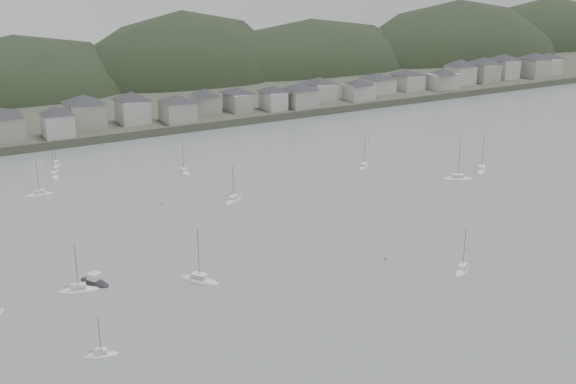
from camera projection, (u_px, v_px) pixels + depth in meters
ground at (507, 348)px, 118.22m from camera, size 900.00×900.00×0.00m
far_shore_land at (77, 82)px, 359.89m from camera, size 900.00×250.00×3.00m
forested_ridge at (102, 115)px, 345.27m from camera, size 851.55×103.94×102.57m
waterfront_town at (264, 95)px, 289.79m from camera, size 451.48×28.46×12.92m
sailboat_lead at (57, 165)px, 221.31m from camera, size 5.07×7.65×10.04m
moored_fleet at (299, 246)px, 159.45m from camera, size 267.67×166.30×13.33m
motor_launch_far at (95, 282)px, 141.55m from camera, size 6.03×8.07×3.84m
mooring_buoys at (286, 211)px, 181.49m from camera, size 141.13×143.03×0.70m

